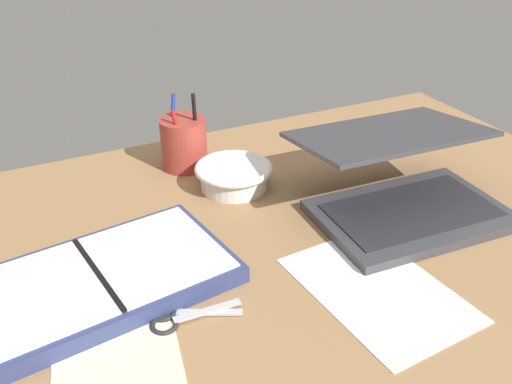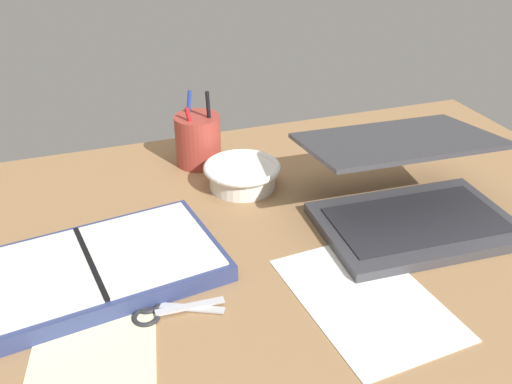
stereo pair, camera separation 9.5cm
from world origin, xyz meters
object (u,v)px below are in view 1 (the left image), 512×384
Objects in this scene: pen_cup at (184,143)px; bowl at (234,175)px; laptop at (403,186)px; planner at (99,281)px; scissors at (175,317)px.

bowl is at bearing -67.23° from pen_cup.
bowl is 14.13cm from pen_cup.
pen_cup reaches higher than laptop.
planner is (-25.00, -32.27, -3.83)cm from pen_cup.
pen_cup is at bearing 133.42° from laptop.
bowl is 1.15× the size of scissors.
planner is 3.15× the size of scissors.
laptop reaches higher than bowl.
pen_cup is at bearing 82.29° from scissors.
bowl reaches higher than scissors.
laptop is 2.28× the size of bowl.
laptop is at bearing -49.32° from pen_cup.
scissors is at bearing -165.65° from laptop.
laptop is 0.83× the size of planner.
scissors is at bearing -62.50° from planner.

